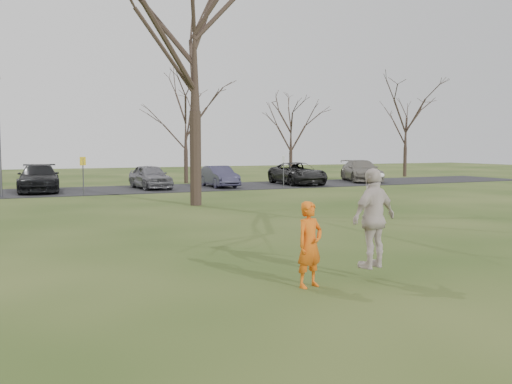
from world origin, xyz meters
TOP-DOWN VIEW (x-y plane):
  - ground at (0.00, 0.00)m, footprint 120.00×120.00m
  - parking_strip at (0.00, 25.00)m, footprint 62.00×6.50m
  - player_defender at (-0.55, 0.33)m, footprint 0.67×0.53m
  - car_3 at (-4.05, 25.28)m, footprint 2.57×5.54m
  - car_4 at (2.33, 25.01)m, footprint 2.12×4.49m
  - car_5 at (6.67, 24.56)m, footprint 1.43×4.09m
  - car_6 at (12.38, 24.57)m, footprint 2.79×5.52m
  - car_7 at (18.18, 25.38)m, footprint 3.90×5.84m
  - catching_play at (0.89, 0.31)m, footprint 1.24×0.76m
  - sign_yellow at (-2.00, 22.00)m, footprint 0.35×0.35m
  - sign_white at (10.00, 22.00)m, footprint 0.35×0.35m
  - big_tree at (2.00, 15.00)m, footprint 9.00×9.00m
  - small_tree_row at (4.38, 30.06)m, footprint 55.00×5.90m

SIDE VIEW (x-z plane):
  - ground at x=0.00m, z-range 0.00..0.00m
  - parking_strip at x=0.00m, z-range 0.00..0.04m
  - car_5 at x=6.67m, z-range 0.04..1.39m
  - car_4 at x=2.33m, z-range 0.04..1.52m
  - car_6 at x=12.38m, z-range 0.04..1.54m
  - player_defender at x=-0.55m, z-range 0.00..1.62m
  - car_3 at x=-4.05m, z-range 0.04..1.61m
  - car_7 at x=18.18m, z-range 0.04..1.61m
  - catching_play at x=0.89m, z-range 0.24..2.22m
  - sign_yellow at x=-2.00m, z-range 0.41..2.49m
  - sign_white at x=10.00m, z-range 0.41..2.49m
  - small_tree_row at x=4.38m, z-range -0.36..8.14m
  - big_tree at x=2.00m, z-range 0.00..14.00m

